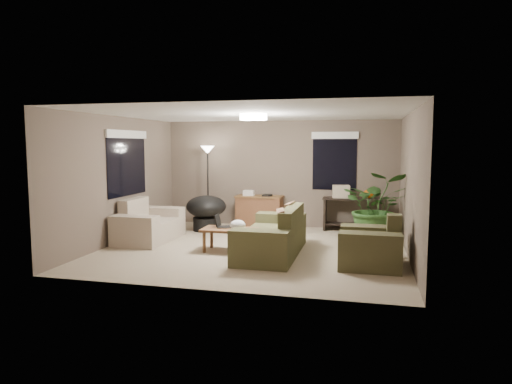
% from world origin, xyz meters
% --- Properties ---
extents(room_shell, '(5.50, 5.50, 5.50)m').
position_xyz_m(room_shell, '(0.00, 0.00, 1.25)').
color(room_shell, tan).
rests_on(room_shell, ground).
extents(main_sofa, '(0.95, 2.20, 0.85)m').
position_xyz_m(main_sofa, '(0.45, -0.31, 0.29)').
color(main_sofa, brown).
rests_on(main_sofa, ground).
extents(throw_pillows, '(0.33, 1.38, 0.47)m').
position_xyz_m(throw_pillows, '(0.71, -0.31, 0.65)').
color(throw_pillows, '#8C7251').
rests_on(throw_pillows, main_sofa).
extents(loveseat, '(0.90, 1.60, 0.85)m').
position_xyz_m(loveseat, '(-2.27, 0.23, 0.30)').
color(loveseat, beige).
rests_on(loveseat, ground).
extents(armchair, '(0.95, 1.00, 0.85)m').
position_xyz_m(armchair, '(2.12, -0.74, 0.30)').
color(armchair, '#444329').
rests_on(armchair, ground).
extents(coffee_table, '(1.00, 0.55, 0.42)m').
position_xyz_m(coffee_table, '(-0.38, -0.28, 0.36)').
color(coffee_table, brown).
rests_on(coffee_table, ground).
extents(laptop, '(0.39, 0.34, 0.24)m').
position_xyz_m(laptop, '(-0.55, -0.18, 0.48)').
color(laptop, black).
rests_on(laptop, coffee_table).
extents(plastic_bag, '(0.31, 0.29, 0.19)m').
position_xyz_m(plastic_bag, '(-0.18, -0.43, 0.52)').
color(plastic_bag, white).
rests_on(plastic_bag, coffee_table).
extents(desk, '(1.10, 0.50, 0.75)m').
position_xyz_m(desk, '(-0.40, 2.19, 0.38)').
color(desk, brown).
rests_on(desk, ground).
extents(desk_papers, '(0.68, 0.28, 0.12)m').
position_xyz_m(desk_papers, '(-0.56, 2.18, 0.80)').
color(desk_papers, silver).
rests_on(desk_papers, desk).
extents(console_table, '(1.30, 0.40, 0.75)m').
position_xyz_m(console_table, '(1.72, 2.25, 0.44)').
color(console_table, black).
rests_on(console_table, ground).
extents(pumpkin, '(0.32, 0.32, 0.20)m').
position_xyz_m(pumpkin, '(2.07, 2.25, 0.85)').
color(pumpkin, orange).
rests_on(pumpkin, console_table).
extents(cardboard_box, '(0.41, 0.33, 0.28)m').
position_xyz_m(cardboard_box, '(1.47, 2.25, 0.89)').
color(cardboard_box, beige).
rests_on(cardboard_box, console_table).
extents(papasan_chair, '(1.11, 1.11, 0.80)m').
position_xyz_m(papasan_chair, '(-1.48, 1.53, 0.47)').
color(papasan_chair, black).
rests_on(papasan_chair, ground).
extents(floor_lamp, '(0.32, 0.32, 1.91)m').
position_xyz_m(floor_lamp, '(-1.60, 1.98, 1.60)').
color(floor_lamp, black).
rests_on(floor_lamp, ground).
extents(ceiling_fixture, '(0.50, 0.50, 0.10)m').
position_xyz_m(ceiling_fixture, '(0.00, 0.00, 2.44)').
color(ceiling_fixture, white).
rests_on(ceiling_fixture, room_shell).
extents(houseplant, '(1.27, 1.41, 1.10)m').
position_xyz_m(houseplant, '(2.23, 1.18, 0.55)').
color(houseplant, '#2D5923').
rests_on(houseplant, ground).
extents(cat_scratching_post, '(0.32, 0.32, 0.50)m').
position_xyz_m(cat_scratching_post, '(2.49, -0.05, 0.21)').
color(cat_scratching_post, tan).
rests_on(cat_scratching_post, ground).
extents(window_left, '(0.05, 1.56, 1.33)m').
position_xyz_m(window_left, '(-2.73, 0.30, 1.78)').
color(window_left, black).
rests_on(window_left, room_shell).
extents(window_back, '(1.06, 0.05, 1.33)m').
position_xyz_m(window_back, '(1.30, 2.48, 1.79)').
color(window_back, black).
rests_on(window_back, room_shell).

